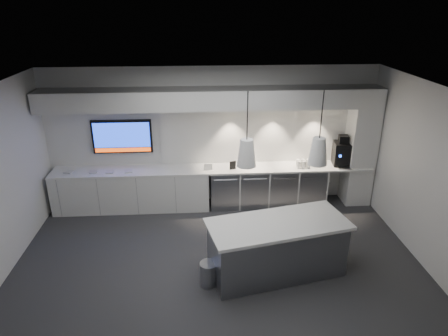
{
  "coord_description": "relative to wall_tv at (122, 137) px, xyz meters",
  "views": [
    {
      "loc": [
        -0.28,
        -5.7,
        4.2
      ],
      "look_at": [
        0.17,
        1.1,
        1.34
      ],
      "focal_mm": 32.0,
      "sensor_mm": 36.0,
      "label": 1
    }
  ],
  "objects": [
    {
      "name": "sign_white",
      "position": [
        1.8,
        -0.38,
        -0.59
      ],
      "size": [
        0.18,
        0.05,
        0.14
      ],
      "primitive_type": "cube",
      "rotation": [
        0.0,
        0.0,
        0.19
      ],
      "color": "white",
      "rests_on": "back_counter"
    },
    {
      "name": "fridge_unit_b",
      "position": [
        2.78,
        -0.27,
        -1.13
      ],
      "size": [
        0.6,
        0.61,
        0.85
      ],
      "primitive_type": "cube",
      "color": "gray",
      "rests_on": "floor"
    },
    {
      "name": "pendant_left",
      "position": [
        2.31,
        -2.71,
        0.59
      ],
      "size": [
        0.29,
        0.29,
        1.11
      ],
      "color": "silver",
      "rests_on": "ceiling"
    },
    {
      "name": "wall_front",
      "position": [
        1.9,
        -4.95,
        -0.06
      ],
      "size": [
        7.0,
        0.0,
        7.0
      ],
      "primitive_type": "plane",
      "rotation": [
        -1.57,
        0.0,
        0.0
      ],
      "color": "silver",
      "rests_on": "floor"
    },
    {
      "name": "pendant_right",
      "position": [
        3.38,
        -2.71,
        0.59
      ],
      "size": [
        0.29,
        0.29,
        1.11
      ],
      "color": "silver",
      "rests_on": "ceiling"
    },
    {
      "name": "left_base_cabinets",
      "position": [
        0.15,
        -0.27,
        -1.13
      ],
      "size": [
        3.3,
        0.63,
        0.86
      ],
      "primitive_type": "cube",
      "color": "silver",
      "rests_on": "floor"
    },
    {
      "name": "cup_cluster",
      "position": [
        3.84,
        -0.36,
        -0.58
      ],
      "size": [
        0.3,
        0.19,
        0.16
      ],
      "primitive_type": null,
      "color": "silver",
      "rests_on": "back_counter"
    },
    {
      "name": "floor",
      "position": [
        1.9,
        -2.45,
        -1.56
      ],
      "size": [
        7.0,
        7.0,
        0.0
      ],
      "primitive_type": "plane",
      "color": "#303033",
      "rests_on": "ground"
    },
    {
      "name": "fridge_unit_c",
      "position": [
        3.41,
        -0.27,
        -1.13
      ],
      "size": [
        0.6,
        0.61,
        0.85
      ],
      "primitive_type": "cube",
      "color": "gray",
      "rests_on": "floor"
    },
    {
      "name": "tray_a",
      "position": [
        -1.11,
        -0.32,
        -0.65
      ],
      "size": [
        0.2,
        0.2,
        0.02
      ],
      "primitive_type": "cube",
      "rotation": [
        0.0,
        0.0,
        -0.26
      ],
      "color": "#B6B6B6",
      "rests_on": "back_counter"
    },
    {
      "name": "ceiling",
      "position": [
        1.9,
        -2.45,
        1.44
      ],
      "size": [
        7.0,
        7.0,
        0.0
      ],
      "primitive_type": "plane",
      "rotation": [
        3.14,
        0.0,
        0.0
      ],
      "color": "black",
      "rests_on": "wall_back"
    },
    {
      "name": "coffee_machine",
      "position": [
        4.71,
        -0.25,
        -0.39
      ],
      "size": [
        0.41,
        0.57,
        0.66
      ],
      "rotation": [
        0.0,
        0.0,
        -0.14
      ],
      "color": "black",
      "rests_on": "back_counter"
    },
    {
      "name": "back_counter",
      "position": [
        1.9,
        -0.27,
        -0.68
      ],
      "size": [
        6.8,
        0.65,
        0.04
      ],
      "primitive_type": "cube",
      "color": "white",
      "rests_on": "left_base_cabinets"
    },
    {
      "name": "tray_d",
      "position": [
        0.12,
        -0.36,
        -0.65
      ],
      "size": [
        0.19,
        0.19,
        0.02
      ],
      "primitive_type": "cube",
      "rotation": [
        0.0,
        0.0,
        0.22
      ],
      "color": "#B6B6B6",
      "rests_on": "back_counter"
    },
    {
      "name": "fridge_unit_d",
      "position": [
        4.04,
        -0.27,
        -1.13
      ],
      "size": [
        0.6,
        0.61,
        0.85
      ],
      "primitive_type": "cube",
      "color": "gray",
      "rests_on": "floor"
    },
    {
      "name": "column",
      "position": [
        5.1,
        -0.25,
        -0.26
      ],
      "size": [
        0.55,
        0.55,
        2.6
      ],
      "primitive_type": "cube",
      "color": "silver",
      "rests_on": "floor"
    },
    {
      "name": "wall_right",
      "position": [
        5.4,
        -2.45,
        -0.06
      ],
      "size": [
        0.0,
        7.0,
        7.0
      ],
      "primitive_type": "plane",
      "rotation": [
        1.57,
        0.0,
        -1.57
      ],
      "color": "silver",
      "rests_on": "floor"
    },
    {
      "name": "sign_black",
      "position": [
        2.32,
        -0.36,
        -0.57
      ],
      "size": [
        0.14,
        0.06,
        0.18
      ],
      "primitive_type": "cube",
      "rotation": [
        0.0,
        0.0,
        0.33
      ],
      "color": "black",
      "rests_on": "back_counter"
    },
    {
      "name": "backsplash",
      "position": [
        3.1,
        0.03,
        -0.01
      ],
      "size": [
        4.6,
        0.03,
        1.3
      ],
      "primitive_type": "cube",
      "color": "silver",
      "rests_on": "wall_back"
    },
    {
      "name": "tray_b",
      "position": [
        -0.6,
        -0.34,
        -0.65
      ],
      "size": [
        0.19,
        0.19,
        0.02
      ],
      "primitive_type": "cube",
      "rotation": [
        0.0,
        0.0,
        0.19
      ],
      "color": "#B6B6B6",
      "rests_on": "back_counter"
    },
    {
      "name": "fridge_unit_a",
      "position": [
        2.15,
        -0.27,
        -1.13
      ],
      "size": [
        0.6,
        0.61,
        0.85
      ],
      "primitive_type": "cube",
      "color": "gray",
      "rests_on": "floor"
    },
    {
      "name": "tray_c",
      "position": [
        -0.26,
        -0.37,
        -0.65
      ],
      "size": [
        0.17,
        0.17,
        0.02
      ],
      "primitive_type": "cube",
      "rotation": [
        0.0,
        0.0,
        0.09
      ],
      "color": "#B6B6B6",
      "rests_on": "back_counter"
    },
    {
      "name": "island",
      "position": [
        2.85,
        -2.71,
        -1.08
      ],
      "size": [
        2.4,
        1.43,
        0.95
      ],
      "rotation": [
        0.0,
        0.0,
        0.22
      ],
      "color": "gray",
      "rests_on": "floor"
    },
    {
      "name": "wall_tv",
      "position": [
        0.0,
        0.0,
        0.0
      ],
      "size": [
        1.25,
        0.07,
        0.72
      ],
      "color": "black",
      "rests_on": "wall_back"
    },
    {
      "name": "bin",
      "position": [
        1.72,
        -2.95,
        -1.36
      ],
      "size": [
        0.36,
        0.36,
        0.4
      ],
      "primitive_type": "cylinder",
      "rotation": [
        0.0,
        0.0,
        -0.3
      ],
      "color": "gray",
      "rests_on": "floor"
    },
    {
      "name": "wall_back",
      "position": [
        1.9,
        0.05,
        -0.06
      ],
      "size": [
        7.0,
        0.0,
        7.0
      ],
      "primitive_type": "plane",
      "rotation": [
        1.57,
        0.0,
        0.0
      ],
      "color": "silver",
      "rests_on": "floor"
    },
    {
      "name": "soffit",
      "position": [
        1.9,
        -0.25,
        0.84
      ],
      "size": [
        6.9,
        0.6,
        0.4
      ],
      "primitive_type": "cube",
      "color": "silver",
      "rests_on": "wall_back"
    }
  ]
}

